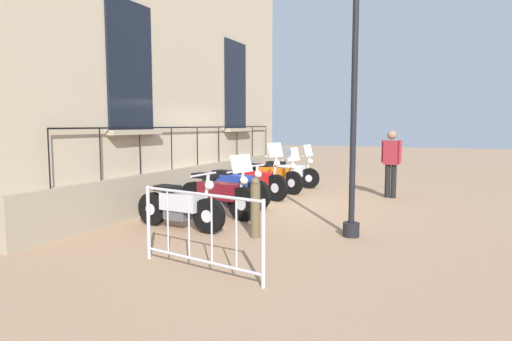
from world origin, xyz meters
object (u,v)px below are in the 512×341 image
at_px(motorcycle_blue, 234,188).
at_px(motorcycle_white, 287,173).
at_px(motorcycle_red, 257,181).
at_px(lamppost, 355,63).
at_px(motorcycle_silver, 180,207).
at_px(motorcycle_maroon, 218,195).
at_px(motorcycle_orange, 272,176).
at_px(bollard, 255,207).
at_px(pedestrian_standing, 391,160).
at_px(crowd_barrier, 200,229).

relative_size(motorcycle_blue, motorcycle_white, 0.98).
xyz_separation_m(motorcycle_red, lamppost, (3.04, -2.98, 2.45)).
xyz_separation_m(motorcycle_silver, motorcycle_maroon, (0.10, 1.25, 0.04)).
relative_size(motorcycle_maroon, motorcycle_blue, 0.98).
height_order(motorcycle_red, motorcycle_orange, motorcycle_red).
xyz_separation_m(motorcycle_blue, bollard, (1.63, -2.45, 0.08)).
distance_m(motorcycle_white, pedestrian_standing, 3.32).
bearing_deg(motorcycle_blue, motorcycle_orange, 90.10).
height_order(motorcycle_silver, bollard, motorcycle_silver).
xyz_separation_m(motorcycle_blue, motorcycle_red, (0.05, 1.25, 0.02)).
height_order(motorcycle_silver, motorcycle_red, motorcycle_red).
xyz_separation_m(motorcycle_red, bollard, (1.57, -3.69, 0.06)).
distance_m(motorcycle_silver, motorcycle_maroon, 1.25).
relative_size(motorcycle_silver, motorcycle_red, 1.01).
bearing_deg(crowd_barrier, motorcycle_blue, 111.20).
distance_m(motorcycle_silver, crowd_barrier, 2.49).
relative_size(motorcycle_blue, lamppost, 0.46).
xyz_separation_m(motorcycle_silver, pedestrian_standing, (3.07, 5.20, 0.59)).
bearing_deg(motorcycle_white, motorcycle_orange, -91.57).
bearing_deg(motorcycle_red, lamppost, -44.40).
bearing_deg(motorcycle_silver, motorcycle_orange, 91.46).
relative_size(motorcycle_blue, pedestrian_standing, 1.17).
bearing_deg(motorcycle_white, motorcycle_maroon, -87.64).
relative_size(motorcycle_silver, motorcycle_orange, 0.94).
height_order(motorcycle_red, lamppost, lamppost).
relative_size(motorcycle_red, crowd_barrier, 0.97).
xyz_separation_m(motorcycle_maroon, crowd_barrier, (1.47, -3.17, 0.11)).
bearing_deg(motorcycle_orange, lamppost, -53.42).
relative_size(motorcycle_orange, lamppost, 0.46).
bearing_deg(bollard, lamppost, 25.91).
bearing_deg(pedestrian_standing, lamppost, -91.16).
xyz_separation_m(motorcycle_orange, pedestrian_standing, (3.19, 0.32, 0.55)).
distance_m(lamppost, bollard, 2.90).
height_order(motorcycle_red, bollard, motorcycle_red).
relative_size(motorcycle_silver, lamppost, 0.43).
height_order(motorcycle_orange, motorcycle_white, motorcycle_white).
relative_size(motorcycle_maroon, motorcycle_orange, 0.98).
relative_size(motorcycle_silver, pedestrian_standing, 1.10).
bearing_deg(motorcycle_orange, motorcycle_red, -87.25).
relative_size(motorcycle_maroon, lamppost, 0.45).
bearing_deg(motorcycle_maroon, bollard, -41.94).
bearing_deg(crowd_barrier, motorcycle_silver, 129.22).
distance_m(lamppost, pedestrian_standing, 4.89).
height_order(motorcycle_silver, motorcycle_white, motorcycle_white).
height_order(crowd_barrier, pedestrian_standing, pedestrian_standing).
bearing_deg(motorcycle_blue, lamppost, -29.23).
height_order(motorcycle_silver, lamppost, lamppost).
height_order(motorcycle_orange, bollard, motorcycle_orange).
xyz_separation_m(motorcycle_maroon, pedestrian_standing, (2.96, 3.95, 0.55)).
height_order(lamppost, bollard, lamppost).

